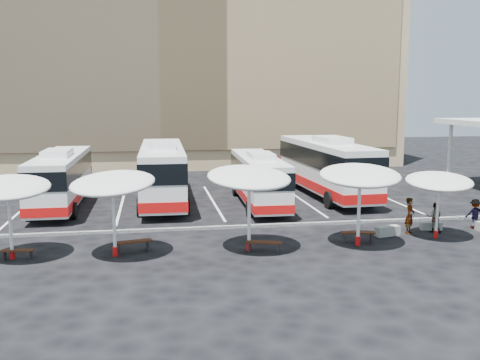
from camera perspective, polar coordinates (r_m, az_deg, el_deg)
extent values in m
plane|color=black|center=(28.09, -1.01, -5.43)|extent=(120.00, 120.00, 0.00)
cube|color=tan|center=(59.32, -5.74, 14.21)|extent=(42.00, 18.00, 25.00)
cube|color=#A1865C|center=(50.24, -5.02, 14.63)|extent=(40.00, 0.30, 20.00)
cylinder|color=white|center=(46.79, 21.46, 2.70)|extent=(0.30, 0.30, 4.80)
cube|color=black|center=(28.55, -1.16, -5.03)|extent=(34.00, 0.25, 0.15)
cube|color=white|center=(36.50, -21.98, -2.73)|extent=(0.15, 12.00, 0.01)
cube|color=white|center=(35.66, -12.52, -2.55)|extent=(0.15, 12.00, 0.01)
cube|color=white|center=(35.83, -2.89, -2.29)|extent=(0.15, 12.00, 0.01)
cube|color=white|center=(36.98, 6.39, -1.99)|extent=(0.15, 12.00, 0.01)
cube|color=white|center=(39.03, 14.90, -1.66)|extent=(0.15, 12.00, 0.01)
cube|color=white|center=(35.78, -18.52, 0.30)|extent=(2.46, 11.63, 2.90)
cube|color=black|center=(35.70, -18.57, 1.22)|extent=(2.52, 11.69, 1.07)
cube|color=red|center=(35.94, -18.44, -1.38)|extent=(2.52, 11.69, 0.53)
cube|color=red|center=(41.57, -17.21, 0.49)|extent=(2.48, 0.20, 1.36)
cube|color=white|center=(34.63, -18.91, 2.76)|extent=(1.56, 2.91, 0.39)
cylinder|color=black|center=(39.50, -19.38, -1.04)|extent=(0.34, 0.97, 0.97)
cylinder|color=black|center=(39.14, -15.89, -0.96)|extent=(0.34, 0.97, 0.97)
cylinder|color=black|center=(32.50, -21.59, -3.21)|extent=(0.34, 0.97, 0.97)
cylinder|color=black|center=(32.06, -17.35, -3.15)|extent=(0.34, 0.97, 0.97)
cube|color=white|center=(35.79, -8.29, 1.00)|extent=(2.91, 12.93, 3.22)
cube|color=black|center=(35.70, -8.31, 2.03)|extent=(2.98, 13.00, 1.18)
cube|color=red|center=(35.97, -8.25, -0.86)|extent=(2.98, 13.00, 0.59)
cube|color=red|center=(42.28, -8.30, 1.10)|extent=(2.75, 0.26, 1.50)
cube|color=white|center=(34.52, -8.35, 3.77)|extent=(1.77, 3.25, 0.43)
cylinder|color=black|center=(39.76, -10.20, -0.53)|extent=(0.39, 1.08, 1.07)
cylinder|color=black|center=(39.76, -6.33, -0.44)|extent=(0.39, 1.08, 1.07)
cylinder|color=black|center=(31.84, -10.61, -2.88)|extent=(0.39, 1.08, 1.07)
cylinder|color=black|center=(31.84, -5.77, -2.77)|extent=(0.39, 1.08, 1.07)
cube|color=white|center=(34.60, 1.97, 0.26)|extent=(2.61, 10.90, 2.71)
cube|color=black|center=(34.52, 1.98, 1.15)|extent=(2.67, 10.95, 0.99)
cube|color=red|center=(34.76, 1.96, -1.35)|extent=(2.67, 10.95, 0.50)
cube|color=red|center=(39.99, 0.68, 0.46)|extent=(2.31, 0.26, 1.26)
cube|color=white|center=(33.52, 2.24, 2.63)|extent=(1.53, 2.75, 0.36)
cylinder|color=black|center=(37.73, -0.52, -1.02)|extent=(0.35, 0.91, 0.90)
cylinder|color=black|center=(38.07, 2.85, -0.95)|extent=(0.35, 0.91, 0.90)
cylinder|color=black|center=(31.15, 1.01, -3.14)|extent=(0.35, 0.91, 0.90)
cylinder|color=black|center=(31.56, 5.07, -3.02)|extent=(0.35, 0.91, 0.90)
cube|color=white|center=(38.23, 9.11, 1.57)|extent=(3.31, 13.34, 3.31)
cube|color=black|center=(38.15, 9.13, 2.56)|extent=(3.38, 13.41, 1.21)
cube|color=red|center=(38.40, 9.06, -0.22)|extent=(3.38, 13.41, 0.61)
cube|color=red|center=(44.53, 6.04, 1.58)|extent=(2.83, 0.34, 1.54)
cube|color=white|center=(37.02, 9.79, 4.24)|extent=(1.90, 3.38, 0.44)
cylinder|color=black|center=(41.62, 5.38, 0.01)|extent=(0.43, 1.12, 1.10)
cylinder|color=black|center=(42.51, 8.94, 0.13)|extent=(0.43, 1.12, 1.10)
cylinder|color=black|center=(33.92, 9.52, -2.10)|extent=(0.43, 1.12, 1.10)
cylinder|color=black|center=(35.01, 13.73, -1.89)|extent=(0.43, 1.12, 1.10)
cylinder|color=white|center=(24.97, -23.31, -4.33)|extent=(0.17, 0.17, 3.10)
cylinder|color=red|center=(25.29, -23.12, -7.29)|extent=(0.27, 0.27, 0.41)
ellipsoid|color=silver|center=(24.67, -23.54, -0.70)|extent=(4.15, 4.19, 1.06)
cylinder|color=white|center=(23.95, -13.28, -4.23)|extent=(0.20, 0.20, 3.21)
cylinder|color=red|center=(24.29, -13.17, -7.43)|extent=(0.31, 0.31, 0.43)
ellipsoid|color=silver|center=(23.63, -13.43, -0.31)|extent=(4.84, 4.86, 1.10)
cylinder|color=white|center=(24.18, 0.98, -3.73)|extent=(0.19, 0.19, 3.32)
cylinder|color=red|center=(24.53, 0.97, -7.01)|extent=(0.30, 0.30, 0.44)
ellipsoid|color=silver|center=(23.86, 0.99, 0.30)|extent=(4.57, 4.61, 1.14)
cylinder|color=white|center=(25.60, 12.56, -3.27)|extent=(0.18, 0.18, 3.29)
cylinder|color=red|center=(25.93, 12.45, -6.35)|extent=(0.28, 0.28, 0.44)
ellipsoid|color=silver|center=(25.30, 12.69, 0.50)|extent=(4.32, 4.36, 1.13)
cylinder|color=white|center=(28.07, 20.30, -3.05)|extent=(0.16, 0.16, 2.81)
cylinder|color=red|center=(28.33, 20.17, -5.46)|extent=(0.26, 0.26, 0.37)
ellipsoid|color=silver|center=(27.82, 20.46, -0.12)|extent=(4.00, 4.03, 0.96)
cube|color=black|center=(25.09, -22.65, -6.95)|extent=(1.40, 0.51, 0.05)
cube|color=black|center=(25.33, -23.80, -7.36)|extent=(0.09, 0.35, 0.37)
cube|color=black|center=(24.97, -21.43, -7.45)|extent=(0.09, 0.35, 0.37)
cube|color=black|center=(24.69, -11.33, -6.46)|extent=(1.74, 0.83, 0.07)
cube|color=black|center=(24.64, -12.85, -7.16)|extent=(0.16, 0.43, 0.45)
cube|color=black|center=(24.89, -9.79, -6.90)|extent=(0.16, 0.43, 0.45)
cube|color=black|center=(24.22, 2.56, -6.65)|extent=(1.65, 0.90, 0.06)
cube|color=black|center=(24.36, 1.05, -7.15)|extent=(0.19, 0.41, 0.43)
cube|color=black|center=(24.23, 4.07, -7.26)|extent=(0.19, 0.41, 0.43)
cube|color=black|center=(26.47, 12.46, -5.50)|extent=(1.66, 0.71, 0.06)
cube|color=black|center=(26.41, 11.07, -6.04)|extent=(0.14, 0.41, 0.43)
cube|color=black|center=(26.67, 13.81, -5.99)|extent=(0.14, 0.41, 0.43)
cube|color=gray|center=(28.02, 15.46, -5.27)|extent=(1.38, 0.73, 0.49)
cube|color=gray|center=(29.97, 19.69, -4.63)|extent=(1.15, 0.56, 0.42)
imported|color=black|center=(28.67, 17.69, -3.65)|extent=(0.79, 0.79, 1.86)
imported|color=black|center=(29.37, 20.10, -3.78)|extent=(0.95, 0.88, 1.55)
imported|color=black|center=(31.00, 23.77, -3.32)|extent=(1.11, 0.75, 1.59)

